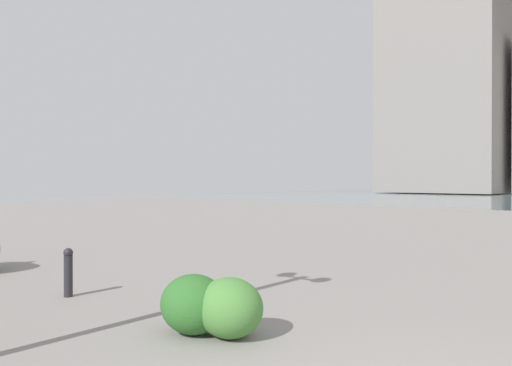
% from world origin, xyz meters
% --- Properties ---
extents(building_annex, '(14.54, 15.01, 39.34)m').
position_xyz_m(building_annex, '(23.83, -63.99, 19.67)').
color(building_annex, gray).
rests_on(building_annex, ground).
extents(bollard_near, '(0.13, 0.13, 0.68)m').
position_xyz_m(bollard_near, '(5.98, -0.94, 0.36)').
color(bollard_near, '#232328').
rests_on(bollard_near, ground).
extents(shrub_low, '(0.73, 0.66, 0.62)m').
position_xyz_m(shrub_low, '(3.02, -1.12, 0.31)').
color(shrub_low, '#477F38').
rests_on(shrub_low, ground).
extents(shrub_round, '(0.74, 0.67, 0.63)m').
position_xyz_m(shrub_round, '(3.40, -0.96, 0.31)').
color(shrub_round, '#2D6628').
rests_on(shrub_round, ground).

